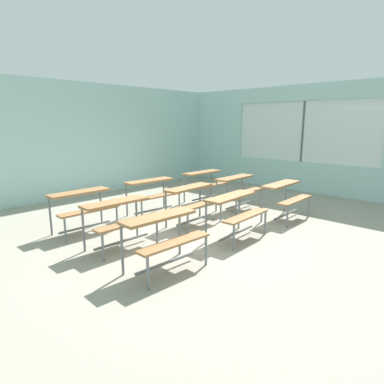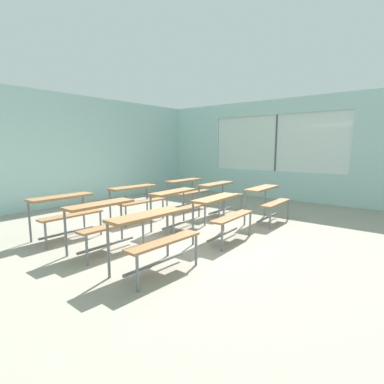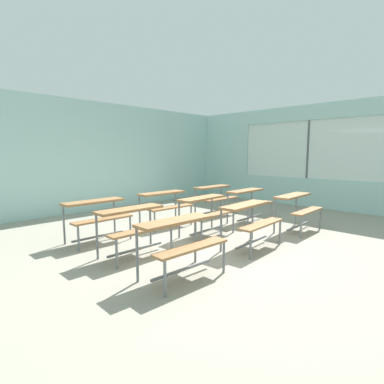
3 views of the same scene
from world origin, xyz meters
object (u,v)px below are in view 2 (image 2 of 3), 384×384
at_px(desk_bench_r1c2, 220,191).
at_px(desk_bench_r2c2, 187,187).
at_px(desk_bench_r0c1, 222,208).
at_px(desk_bench_r0c2, 267,196).
at_px(desk_bench_r0c0, 153,229).
at_px(desk_bench_r1c1, 178,200).
at_px(desk_bench_r1c0, 104,215).
at_px(desk_bench_r2c1, 136,195).
at_px(desk_bench_r2c0, 65,207).

height_order(desk_bench_r1c2, desk_bench_r2c2, same).
xyz_separation_m(desk_bench_r0c1, desk_bench_r0c2, (1.64, -0.06, 0.00)).
xyz_separation_m(desk_bench_r0c0, desk_bench_r1c1, (1.72, 1.10, 0.00)).
relative_size(desk_bench_r0c2, desk_bench_r1c1, 0.99).
relative_size(desk_bench_r0c1, desk_bench_r1c0, 1.02).
distance_m(desk_bench_r0c1, desk_bench_r1c0, 1.93).
bearing_deg(desk_bench_r0c2, desk_bench_r2c1, 124.41).
height_order(desk_bench_r0c1, desk_bench_r2c1, same).
distance_m(desk_bench_r1c2, desk_bench_r2c2, 1.07).
height_order(desk_bench_r0c2, desk_bench_r2c1, same).
relative_size(desk_bench_r0c0, desk_bench_r1c1, 1.00).
relative_size(desk_bench_r1c2, desk_bench_r2c1, 0.98).
height_order(desk_bench_r1c0, desk_bench_r1c1, same).
relative_size(desk_bench_r0c2, desk_bench_r1c2, 1.01).
height_order(desk_bench_r0c0, desk_bench_r1c1, same).
bearing_deg(desk_bench_r2c0, desk_bench_r2c2, -0.08).
bearing_deg(desk_bench_r0c1, desk_bench_r1c2, 31.40).
distance_m(desk_bench_r0c0, desk_bench_r1c0, 1.12).
xyz_separation_m(desk_bench_r0c1, desk_bench_r1c1, (0.07, 1.06, 0.00)).
height_order(desk_bench_r1c1, desk_bench_r2c2, same).
bearing_deg(desk_bench_r0c2, desk_bench_r1c0, 159.04).
bearing_deg(desk_bench_r1c1, desk_bench_r2c1, 91.09).
relative_size(desk_bench_r1c0, desk_bench_r1c1, 0.98).
bearing_deg(desk_bench_r1c2, desk_bench_r1c0, 179.80).
bearing_deg(desk_bench_r2c2, desk_bench_r0c0, -144.89).
distance_m(desk_bench_r0c1, desk_bench_r2c0, 2.73).
bearing_deg(desk_bench_r1c0, desk_bench_r1c1, -0.04).
bearing_deg(desk_bench_r0c0, desk_bench_r1c2, 21.52).
bearing_deg(desk_bench_r2c1, desk_bench_r2c0, -176.42).
relative_size(desk_bench_r2c0, desk_bench_r2c1, 0.97).
bearing_deg(desk_bench_r2c2, desk_bench_r1c2, -91.90).
xyz_separation_m(desk_bench_r2c0, desk_bench_r2c1, (1.63, 0.02, 0.00)).
xyz_separation_m(desk_bench_r0c1, desk_bench_r2c0, (-1.63, 2.19, 0.00)).
bearing_deg(desk_bench_r2c0, desk_bench_r0c2, -34.48).
height_order(desk_bench_r0c2, desk_bench_r1c0, same).
height_order(desk_bench_r0c0, desk_bench_r2c2, same).
relative_size(desk_bench_r0c1, desk_bench_r2c0, 1.03).
height_order(desk_bench_r0c0, desk_bench_r1c2, same).
relative_size(desk_bench_r0c0, desk_bench_r0c2, 1.01).
xyz_separation_m(desk_bench_r1c0, desk_bench_r2c1, (1.59, 1.12, 0.00)).
bearing_deg(desk_bench_r0c0, desk_bench_r2c1, 55.86).
xyz_separation_m(desk_bench_r0c0, desk_bench_r1c2, (3.28, 1.15, 0.00)).
height_order(desk_bench_r1c0, desk_bench_r1c2, same).
height_order(desk_bench_r2c0, desk_bench_r2c2, same).
bearing_deg(desk_bench_r2c1, desk_bench_r1c0, -141.77).
bearing_deg(desk_bench_r0c0, desk_bench_r1c0, 89.29).
relative_size(desk_bench_r0c2, desk_bench_r1c0, 1.01).
bearing_deg(desk_bench_r0c2, desk_bench_r2c2, 86.97).
height_order(desk_bench_r1c1, desk_bench_r2c1, same).
xyz_separation_m(desk_bench_r0c1, desk_bench_r1c2, (1.63, 1.11, 0.00)).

